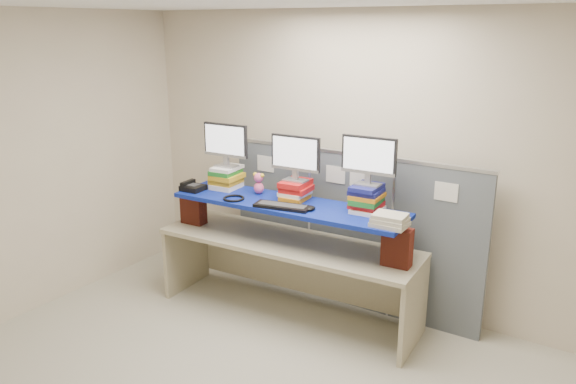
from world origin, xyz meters
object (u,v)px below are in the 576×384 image
Objects in this scene: monitor_center at (295,155)px; keyboard at (282,206)px; desk at (288,256)px; blue_board at (288,205)px; monitor_left at (226,142)px; monitor_right at (369,158)px; desk_phone at (192,187)px.

keyboard is (0.04, -0.27, -0.40)m from monitor_center.
blue_board reaches higher than desk.
monitor_right is (1.46, 0.08, 0.02)m from monitor_left.
monitor_right is (0.70, 0.16, 0.49)m from blue_board.
monitor_center reaches higher than desk.
desk_phone is (-0.99, -0.17, 0.55)m from desk.
blue_board is 10.17× the size of desk_phone.
monitor_left is 1.46m from monitor_right.
monitor_left is 1.00× the size of monitor_right.
monitor_left is 0.54m from desk_phone.
blue_board is 4.55× the size of monitor_left.
blue_board is at bearing 0.00° from desk.
blue_board is at bearing -170.49° from monitor_right.
monitor_center reaches higher than blue_board.
monitor_left is at bearing 171.07° from desk.
monitor_left is at bearing 171.07° from blue_board.
keyboard reaches higher than blue_board.
blue_board is at bearing -94.45° from monitor_center.
monitor_left is (-0.76, 0.08, 0.47)m from blue_board.
blue_board is 0.16m from keyboard.
desk is 5.20× the size of monitor_left.
desk_phone reaches higher than desk.
desk_phone is at bearing -136.95° from monitor_left.
keyboard is at bearing -79.19° from desk.
monitor_right reaches higher than monitor_center.
monitor_left reaches higher than monitor_center.
keyboard is (0.04, -0.15, 0.53)m from desk.
keyboard is at bearing -19.22° from monitor_left.
keyboard reaches higher than desk.
monitor_center is (0.00, 0.12, 0.43)m from blue_board.
monitor_center is 2.24× the size of desk_phone.
monitor_center is at bearing 85.55° from blue_board.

